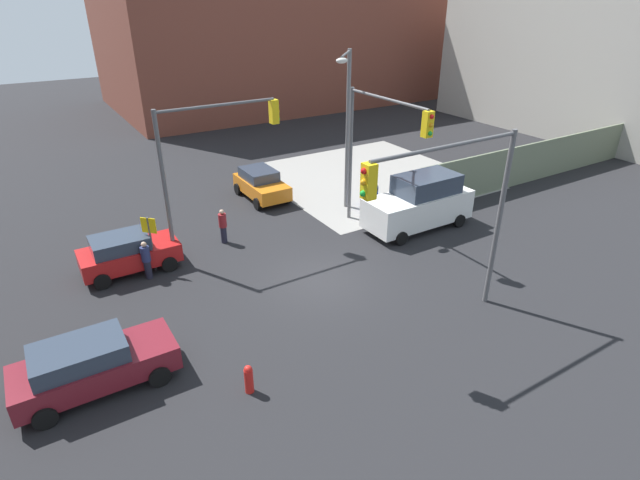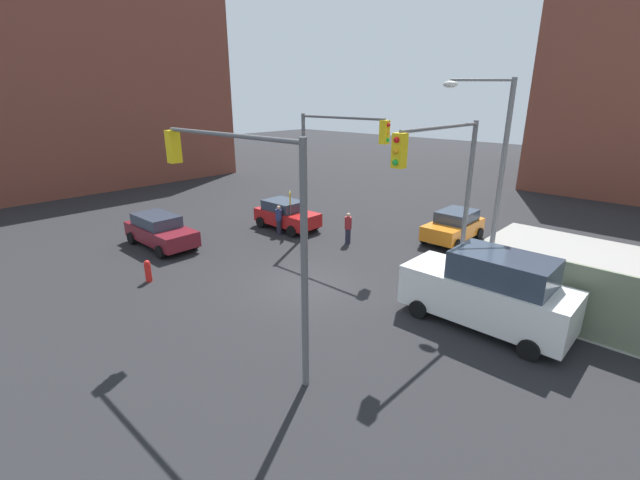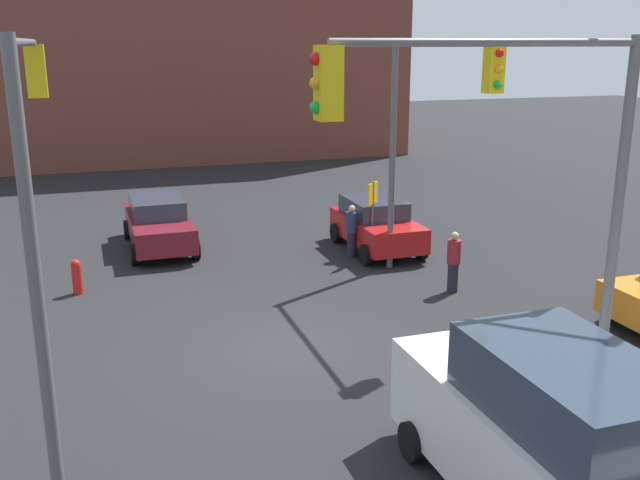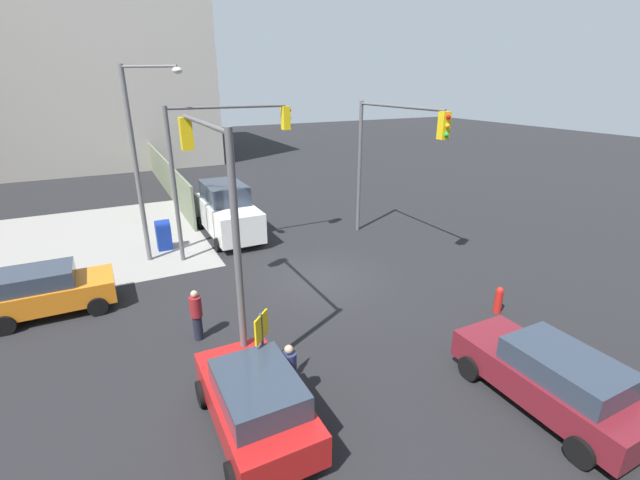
{
  "view_description": "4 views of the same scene",
  "coord_description": "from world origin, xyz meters",
  "px_view_note": "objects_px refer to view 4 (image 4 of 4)",
  "views": [
    {
      "loc": [
        -9.02,
        -14.63,
        10.47
      ],
      "look_at": [
        0.33,
        0.55,
        1.5
      ],
      "focal_mm": 28.0,
      "sensor_mm": 36.0,
      "label": 1
    },
    {
      "loc": [
        11.35,
        -11.32,
        7.38
      ],
      "look_at": [
        0.24,
        0.64,
        1.83
      ],
      "focal_mm": 24.0,
      "sensor_mm": 36.0,
      "label": 2
    },
    {
      "loc": [
        13.78,
        -3.8,
        6.38
      ],
      "look_at": [
        -1.93,
        1.48,
        1.77
      ],
      "focal_mm": 40.0,
      "sensor_mm": 36.0,
      "label": 3
    },
    {
      "loc": [
        -13.66,
        6.98,
        7.43
      ],
      "look_at": [
        0.47,
        -0.21,
        1.48
      ],
      "focal_mm": 24.0,
      "sensor_mm": 36.0,
      "label": 4
    }
  ],
  "objects_px": {
    "coupe_maroon": "(551,377)",
    "van_white_delivery": "(227,211)",
    "traffic_signal_ne_corner": "(221,151)",
    "pedestrian_crossing": "(197,314)",
    "traffic_signal_nw_corner": "(213,192)",
    "hatchback_orange": "(49,290)",
    "street_lamp_corner": "(142,153)",
    "hatchback_red": "(256,400)",
    "fire_hydrant": "(499,299)",
    "pedestrian_waiting": "(290,374)",
    "traffic_signal_se_corner": "(388,146)",
    "mailbox_blue": "(163,234)"
  },
  "relations": [
    {
      "from": "traffic_signal_ne_corner",
      "to": "coupe_maroon",
      "type": "height_order",
      "value": "traffic_signal_ne_corner"
    },
    {
      "from": "traffic_signal_nw_corner",
      "to": "hatchback_orange",
      "type": "xyz_separation_m",
      "value": [
        4.34,
        4.77,
        -3.78
      ]
    },
    {
      "from": "traffic_signal_ne_corner",
      "to": "street_lamp_corner",
      "type": "height_order",
      "value": "street_lamp_corner"
    },
    {
      "from": "traffic_signal_ne_corner",
      "to": "coupe_maroon",
      "type": "relative_size",
      "value": 1.46
    },
    {
      "from": "mailbox_blue",
      "to": "fire_hydrant",
      "type": "distance_m",
      "value": 14.5
    },
    {
      "from": "pedestrian_crossing",
      "to": "traffic_signal_ne_corner",
      "type": "bearing_deg",
      "value": -25.57
    },
    {
      "from": "coupe_maroon",
      "to": "hatchback_orange",
      "type": "xyz_separation_m",
      "value": [
        10.6,
        10.94,
        -0.0
      ]
    },
    {
      "from": "pedestrian_crossing",
      "to": "traffic_signal_nw_corner",
      "type": "bearing_deg",
      "value": -126.62
    },
    {
      "from": "traffic_signal_se_corner",
      "to": "street_lamp_corner",
      "type": "bearing_deg",
      "value": 74.41
    },
    {
      "from": "street_lamp_corner",
      "to": "hatchback_red",
      "type": "bearing_deg",
      "value": -176.41
    },
    {
      "from": "fire_hydrant",
      "to": "hatchback_red",
      "type": "distance_m",
      "value": 9.12
    },
    {
      "from": "traffic_signal_se_corner",
      "to": "street_lamp_corner",
      "type": "relative_size",
      "value": 0.81
    },
    {
      "from": "mailbox_blue",
      "to": "traffic_signal_se_corner",
      "type": "bearing_deg",
      "value": -113.08
    },
    {
      "from": "fire_hydrant",
      "to": "traffic_signal_nw_corner",
      "type": "bearing_deg",
      "value": 73.81
    },
    {
      "from": "hatchback_orange",
      "to": "van_white_delivery",
      "type": "xyz_separation_m",
      "value": [
        4.89,
        -7.47,
        0.44
      ]
    },
    {
      "from": "traffic_signal_se_corner",
      "to": "mailbox_blue",
      "type": "relative_size",
      "value": 4.55
    },
    {
      "from": "traffic_signal_nw_corner",
      "to": "pedestrian_crossing",
      "type": "bearing_deg",
      "value": 55.92
    },
    {
      "from": "van_white_delivery",
      "to": "pedestrian_waiting",
      "type": "relative_size",
      "value": 3.3
    },
    {
      "from": "street_lamp_corner",
      "to": "coupe_maroon",
      "type": "height_order",
      "value": "street_lamp_corner"
    },
    {
      "from": "hatchback_orange",
      "to": "pedestrian_crossing",
      "type": "bearing_deg",
      "value": -133.49
    },
    {
      "from": "street_lamp_corner",
      "to": "hatchback_orange",
      "type": "bearing_deg",
      "value": 129.47
    },
    {
      "from": "street_lamp_corner",
      "to": "van_white_delivery",
      "type": "height_order",
      "value": "street_lamp_corner"
    },
    {
      "from": "traffic_signal_se_corner",
      "to": "traffic_signal_ne_corner",
      "type": "bearing_deg",
      "value": 71.29
    },
    {
      "from": "traffic_signal_nw_corner",
      "to": "coupe_maroon",
      "type": "distance_m",
      "value": 9.57
    },
    {
      "from": "traffic_signal_ne_corner",
      "to": "coupe_maroon",
      "type": "bearing_deg",
      "value": -162.76
    },
    {
      "from": "fire_hydrant",
      "to": "hatchback_orange",
      "type": "xyz_separation_m",
      "value": [
        6.87,
        13.47,
        0.36
      ]
    },
    {
      "from": "street_lamp_corner",
      "to": "fire_hydrant",
      "type": "xyz_separation_m",
      "value": [
        -9.95,
        -9.73,
        -4.22
      ]
    },
    {
      "from": "van_white_delivery",
      "to": "pedestrian_crossing",
      "type": "distance_m",
      "value": 9.4
    },
    {
      "from": "fire_hydrant",
      "to": "van_white_delivery",
      "type": "relative_size",
      "value": 0.17
    },
    {
      "from": "traffic_signal_nw_corner",
      "to": "hatchback_orange",
      "type": "distance_m",
      "value": 7.48
    },
    {
      "from": "mailbox_blue",
      "to": "coupe_maroon",
      "type": "distance_m",
      "value": 16.36
    },
    {
      "from": "traffic_signal_ne_corner",
      "to": "fire_hydrant",
      "type": "xyz_separation_m",
      "value": [
        -9.5,
        -6.64,
        -4.14
      ]
    },
    {
      "from": "street_lamp_corner",
      "to": "fire_hydrant",
      "type": "relative_size",
      "value": 8.51
    },
    {
      "from": "coupe_maroon",
      "to": "hatchback_red",
      "type": "relative_size",
      "value": 1.15
    },
    {
      "from": "van_white_delivery",
      "to": "pedestrian_waiting",
      "type": "distance_m",
      "value": 12.72
    },
    {
      "from": "mailbox_blue",
      "to": "hatchback_orange",
      "type": "height_order",
      "value": "hatchback_orange"
    },
    {
      "from": "mailbox_blue",
      "to": "coupe_maroon",
      "type": "relative_size",
      "value": 0.32
    },
    {
      "from": "traffic_signal_se_corner",
      "to": "mailbox_blue",
      "type": "bearing_deg",
      "value": 66.92
    },
    {
      "from": "traffic_signal_se_corner",
      "to": "street_lamp_corner",
      "type": "xyz_separation_m",
      "value": [
        2.8,
        10.03,
        0.03
      ]
    },
    {
      "from": "pedestrian_crossing",
      "to": "pedestrian_waiting",
      "type": "height_order",
      "value": "pedestrian_crossing"
    },
    {
      "from": "fire_hydrant",
      "to": "pedestrian_waiting",
      "type": "height_order",
      "value": "pedestrian_waiting"
    },
    {
      "from": "hatchback_red",
      "to": "van_white_delivery",
      "type": "distance_m",
      "value": 13.41
    },
    {
      "from": "coupe_maroon",
      "to": "van_white_delivery",
      "type": "relative_size",
      "value": 0.83
    },
    {
      "from": "coupe_maroon",
      "to": "pedestrian_crossing",
      "type": "relative_size",
      "value": 2.72
    },
    {
      "from": "fire_hydrant",
      "to": "pedestrian_waiting",
      "type": "distance_m",
      "value": 8.05
    },
    {
      "from": "pedestrian_crossing",
      "to": "hatchback_orange",
      "type": "bearing_deg",
      "value": 43.97
    },
    {
      "from": "street_lamp_corner",
      "to": "pedestrian_waiting",
      "type": "bearing_deg",
      "value": -170.87
    },
    {
      "from": "hatchback_orange",
      "to": "fire_hydrant",
      "type": "bearing_deg",
      "value": -117.0
    },
    {
      "from": "traffic_signal_nw_corner",
      "to": "traffic_signal_ne_corner",
      "type": "bearing_deg",
      "value": -16.48
    },
    {
      "from": "traffic_signal_ne_corner",
      "to": "mailbox_blue",
      "type": "bearing_deg",
      "value": 56.45
    }
  ]
}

